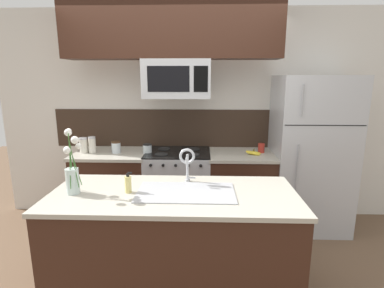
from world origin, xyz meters
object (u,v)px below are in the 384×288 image
at_px(stove_range, 178,188).
at_px(microwave, 177,79).
at_px(storage_jar_tall, 84,145).
at_px(dish_soap_bottle, 128,184).
at_px(flower_vase, 72,173).
at_px(storage_jar_medium, 92,145).
at_px(banana_bunch, 254,153).
at_px(storage_jar_squat, 147,149).
at_px(coffee_tin, 261,148).
at_px(refrigerator, 310,154).
at_px(sink_faucet, 187,161).
at_px(storage_jar_short, 116,147).

bearing_deg(stove_range, microwave, -89.84).
bearing_deg(storage_jar_tall, stove_range, 1.21).
relative_size(dish_soap_bottle, flower_vase, 0.33).
distance_m(storage_jar_medium, banana_bunch, 1.90).
height_order(stove_range, storage_jar_squat, storage_jar_squat).
xyz_separation_m(dish_soap_bottle, flower_vase, (-0.42, -0.03, 0.10)).
relative_size(storage_jar_medium, dish_soap_bottle, 1.18).
relative_size(microwave, coffee_tin, 6.77).
distance_m(banana_bunch, coffee_tin, 0.16).
distance_m(microwave, dish_soap_bottle, 1.50).
height_order(microwave, coffee_tin, microwave).
bearing_deg(banana_bunch, refrigerator, 6.77).
height_order(storage_jar_tall, banana_bunch, storage_jar_tall).
relative_size(storage_jar_tall, storage_jar_medium, 0.92).
xyz_separation_m(stove_range, sink_faucet, (0.16, -1.03, 0.65)).
bearing_deg(coffee_tin, storage_jar_tall, -178.00).
distance_m(storage_jar_tall, flower_vase, 1.34).
xyz_separation_m(refrigerator, storage_jar_short, (-2.29, -0.04, 0.07)).
bearing_deg(flower_vase, banana_bunch, 37.84).
bearing_deg(storage_jar_tall, banana_bunch, -1.04).
bearing_deg(flower_vase, storage_jar_squat, 74.63).
height_order(storage_jar_medium, coffee_tin, storage_jar_medium).
height_order(microwave, storage_jar_tall, microwave).
bearing_deg(storage_jar_short, storage_jar_squat, -2.53).
relative_size(storage_jar_medium, sink_faucet, 0.64).
height_order(storage_jar_squat, flower_vase, flower_vase).
relative_size(microwave, storage_jar_squat, 6.65).
relative_size(coffee_tin, flower_vase, 0.22).
bearing_deg(storage_jar_short, storage_jar_medium, -176.76).
distance_m(storage_jar_medium, storage_jar_short, 0.28).
distance_m(storage_jar_tall, storage_jar_short, 0.39).
distance_m(microwave, storage_jar_short, 1.08).
distance_m(stove_range, flower_vase, 1.59).
bearing_deg(coffee_tin, banana_bunch, -134.31).
bearing_deg(refrigerator, banana_bunch, -173.23).
xyz_separation_m(coffee_tin, sink_faucet, (-0.83, -1.08, 0.14)).
xyz_separation_m(storage_jar_squat, sink_faucet, (0.52, -1.00, 0.14)).
relative_size(refrigerator, coffee_tin, 16.45).
xyz_separation_m(storage_jar_short, storage_jar_squat, (0.38, -0.02, -0.01)).
bearing_deg(storage_jar_squat, flower_vase, -105.37).
distance_m(coffee_tin, dish_soap_bottle, 1.83).
bearing_deg(storage_jar_medium, storage_jar_tall, 174.00).
distance_m(stove_range, storage_jar_squat, 0.62).
xyz_separation_m(refrigerator, storage_jar_squat, (-1.92, -0.06, 0.06)).
height_order(microwave, storage_jar_short, microwave).
bearing_deg(sink_faucet, storage_jar_tall, 141.79).
height_order(refrigerator, flower_vase, refrigerator).
bearing_deg(refrigerator, storage_jar_squat, -178.33).
distance_m(coffee_tin, sink_faucet, 1.37).
bearing_deg(storage_jar_tall, sink_faucet, -38.21).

